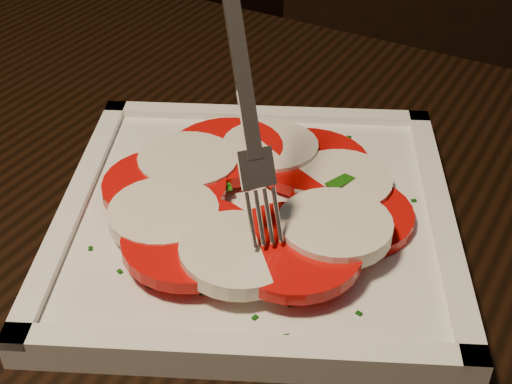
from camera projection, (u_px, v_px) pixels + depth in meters
table at (128, 368)px, 0.51m from camera, size 1.29×0.94×0.75m
chair at (410, 55)px, 1.18m from camera, size 0.55×0.55×0.93m
plate at (256, 219)px, 0.48m from camera, size 0.33×0.33×0.01m
caprese_salad at (256, 197)px, 0.46m from camera, size 0.20×0.21×0.03m
fork at (238, 76)px, 0.40m from camera, size 0.09×0.09×0.16m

